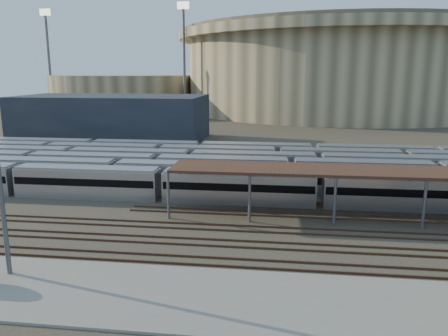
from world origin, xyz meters
name	(u,v)px	position (x,y,z in m)	size (l,w,h in m)	color
ground	(243,226)	(0.00, 0.00, 0.00)	(420.00, 420.00, 0.00)	#383026
apron	(152,295)	(-5.00, -15.00, 0.10)	(50.00, 9.00, 0.20)	gray
subway_trains	(274,170)	(2.77, 18.50, 1.80)	(130.88, 23.90, 3.60)	silver
empty_tracks	(238,244)	(0.00, -5.00, 0.09)	(170.00, 9.62, 0.18)	#4C3323
stadium	(336,69)	(25.00, 140.00, 16.47)	(124.00, 124.00, 32.50)	tan
secondary_arena	(123,93)	(-60.00, 130.00, 7.00)	(56.00, 56.00, 14.00)	tan
service_building	(113,117)	(-35.00, 55.00, 5.00)	(42.00, 20.00, 10.00)	#1E232D
floodlight_0	(184,56)	(-30.00, 110.00, 20.65)	(4.00, 1.00, 38.40)	#5B5B60
floodlight_1	(49,58)	(-85.00, 120.00, 20.65)	(4.00, 1.00, 38.40)	#5B5B60
floodlight_3	(252,60)	(-10.00, 160.00, 20.65)	(4.00, 1.00, 38.40)	#5B5B60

